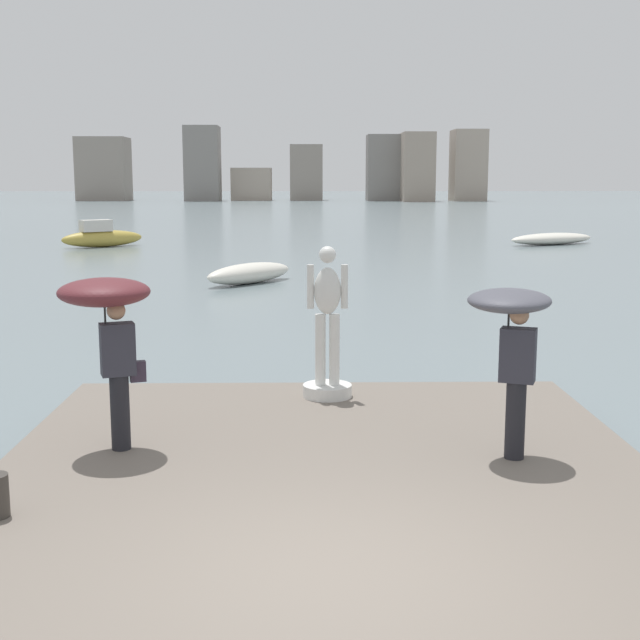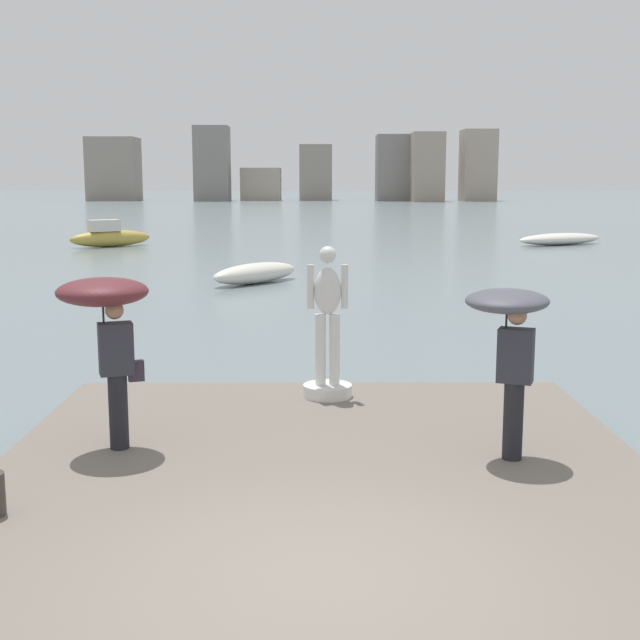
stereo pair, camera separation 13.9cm
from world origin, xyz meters
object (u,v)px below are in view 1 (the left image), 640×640
Objects in this scene: onlooker_left at (108,312)px; boat_far at (101,237)px; boat_leftward at (250,273)px; onlooker_right at (512,328)px; statue_white_figure at (327,339)px; boat_near at (552,239)px.

onlooker_left is 35.64m from boat_far.
boat_leftward is (0.37, 19.02, -1.66)m from onlooker_left.
boat_leftward is (-4.14, 19.37, -1.53)m from onlooker_right.
statue_white_figure is 34.05m from boat_far.
onlooker_left is 19.09m from boat_leftward.
boat_leftward is at bearing -132.10° from boat_near.
boat_leftward is (-2.18, 16.66, -0.89)m from statue_white_figure.
statue_white_figure reaches higher than onlooker_right.
onlooker_left reaches higher than boat_leftward.
onlooker_right is 37.27m from boat_far.
onlooker_left reaches higher than onlooker_right.
boat_far is (-8.29, 34.63, -1.47)m from onlooker_left.
boat_far is at bearing 110.10° from onlooker_right.
onlooker_right reaches higher than boat_near.
statue_white_figure is at bearing -71.43° from boat_far.
boat_near is at bearing 73.05° from onlooker_right.
boat_far reaches higher than boat_leftward.
boat_near is at bearing 2.78° from boat_far.
boat_near is at bearing 66.56° from onlooker_left.
onlooker_right is at bearing -54.10° from statue_white_figure.
boat_near is (12.97, 33.43, -0.92)m from statue_white_figure.
onlooker_left is at bearing -113.44° from boat_near.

